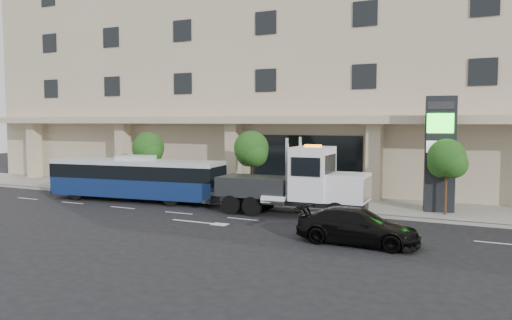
{
  "coord_description": "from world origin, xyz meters",
  "views": [
    {
      "loc": [
        11.77,
        -24.41,
        5.09
      ],
      "look_at": [
        -0.9,
        2.0,
        2.83
      ],
      "focal_mm": 35.0,
      "sensor_mm": 36.0,
      "label": 1
    }
  ],
  "objects": [
    {
      "name": "tree_right",
      "position": [
        9.53,
        3.59,
        3.04
      ],
      "size": [
        2.1,
        2.0,
        4.04
      ],
      "color": "#422B19",
      "rests_on": "sidewalk"
    },
    {
      "name": "curb",
      "position": [
        0.0,
        2.0,
        0.07
      ],
      "size": [
        120.0,
        0.3,
        0.15
      ],
      "primitive_type": "cube",
      "color": "gray",
      "rests_on": "ground"
    },
    {
      "name": "tree_mid",
      "position": [
        -1.97,
        3.59,
        3.26
      ],
      "size": [
        2.28,
        2.2,
        4.38
      ],
      "color": "#422B19",
      "rests_on": "sidewalk"
    },
    {
      "name": "ground",
      "position": [
        0.0,
        0.0,
        0.0
      ],
      "size": [
        120.0,
        120.0,
        0.0
      ],
      "primitive_type": "plane",
      "color": "black",
      "rests_on": "ground"
    },
    {
      "name": "signage_pylon",
      "position": [
        9.1,
        4.32,
        3.36
      ],
      "size": [
        1.66,
        0.92,
        6.33
      ],
      "rotation": [
        0.0,
        0.0,
        0.23
      ],
      "color": "black",
      "rests_on": "sidewalk"
    },
    {
      "name": "tow_truck",
      "position": [
        2.29,
        0.57,
        1.74
      ],
      "size": [
        9.32,
        2.56,
        4.24
      ],
      "rotation": [
        0.0,
        0.0,
        0.03
      ],
      "color": "#2D3033",
      "rests_on": "ground"
    },
    {
      "name": "city_bus",
      "position": [
        -8.88,
        0.84,
        1.49
      ],
      "size": [
        11.78,
        3.68,
        2.94
      ],
      "rotation": [
        0.0,
        0.0,
        0.11
      ],
      "color": "black",
      "rests_on": "ground"
    },
    {
      "name": "black_sedan",
      "position": [
        6.73,
        -4.13,
        0.74
      ],
      "size": [
        5.16,
        2.22,
        1.48
      ],
      "primitive_type": "imported",
      "rotation": [
        0.0,
        0.0,
        1.54
      ],
      "color": "black",
      "rests_on": "ground"
    },
    {
      "name": "convention_center",
      "position": [
        -0.0,
        15.42,
        9.97
      ],
      "size": [
        60.0,
        17.6,
        20.0
      ],
      "color": "#C9B396",
      "rests_on": "ground"
    },
    {
      "name": "sidewalk",
      "position": [
        0.0,
        5.0,
        0.07
      ],
      "size": [
        120.0,
        6.0,
        0.15
      ],
      "primitive_type": "cube",
      "color": "gray",
      "rests_on": "ground"
    },
    {
      "name": "tree_left",
      "position": [
        -9.97,
        3.59,
        3.11
      ],
      "size": [
        2.27,
        2.2,
        4.22
      ],
      "color": "#422B19",
      "rests_on": "sidewalk"
    }
  ]
}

